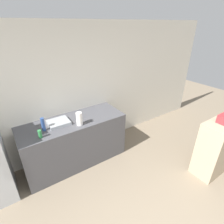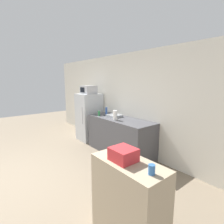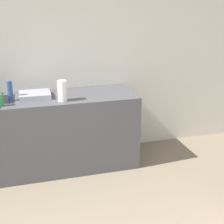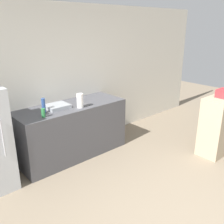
% 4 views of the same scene
% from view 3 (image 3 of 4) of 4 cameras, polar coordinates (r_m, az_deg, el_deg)
% --- Properties ---
extents(wall_back, '(8.00, 0.06, 2.60)m').
position_cam_3_polar(wall_back, '(4.11, -12.73, 9.09)').
color(wall_back, silver).
rests_on(wall_back, ground_plane).
extents(counter, '(1.93, 0.72, 0.93)m').
position_cam_3_polar(counter, '(3.97, -9.80, -3.63)').
color(counter, '#4C4C51').
rests_on(counter, ground_plane).
extents(sink_basin, '(0.36, 0.32, 0.06)m').
position_cam_3_polar(sink_basin, '(3.82, -13.93, 3.05)').
color(sink_basin, '#9EA3A8').
rests_on(sink_basin, counter).
extents(bottle_tall, '(0.06, 0.06, 0.23)m').
position_cam_3_polar(bottle_tall, '(3.73, -18.14, 3.68)').
color(bottle_tall, '#2D4C8C').
rests_on(bottle_tall, counter).
extents(bottle_short, '(0.06, 0.06, 0.13)m').
position_cam_3_polar(bottle_short, '(3.58, -19.73, 2.04)').
color(bottle_short, '#2D7F42').
rests_on(bottle_short, counter).
extents(paper_towel_roll, '(0.11, 0.11, 0.24)m').
position_cam_3_polar(paper_towel_roll, '(3.59, -9.07, 3.85)').
color(paper_towel_roll, white).
rests_on(paper_towel_roll, counter).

